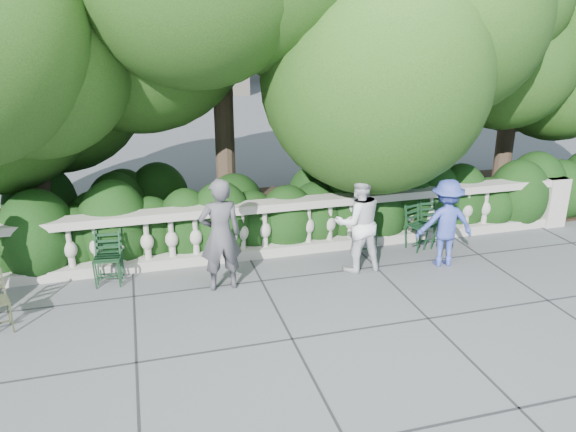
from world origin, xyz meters
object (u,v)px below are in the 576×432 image
object	(u,v)px
chair_f	(365,258)
person_older_blue	(446,223)
person_casual_man	(358,222)
chair_c	(109,288)
chair_weathered	(0,337)
chair_e	(424,251)
person_woman_grey	(220,235)
chair_b	(110,284)
chair_d	(433,249)

from	to	relation	value
chair_f	person_older_blue	distance (m)	1.52
person_casual_man	chair_f	bearing A→B (deg)	-129.95
chair_c	chair_weathered	distance (m)	1.75
chair_e	person_woman_grey	xyz separation A→B (m)	(-3.77, -0.46, 0.89)
chair_weathered	chair_e	bearing A→B (deg)	-9.95
chair_e	person_casual_man	size ratio (longest dim) A/B	0.50
chair_b	chair_weathered	size ratio (longest dim) A/B	1.00
chair_weathered	person_older_blue	distance (m)	6.95
chair_d	person_older_blue	world-z (taller)	person_older_blue
chair_f	chair_d	bearing A→B (deg)	16.48
chair_c	person_woman_grey	distance (m)	2.00
chair_c	chair_weathered	xyz separation A→B (m)	(-1.37, -1.10, 0.00)
person_woman_grey	chair_c	bearing A→B (deg)	-17.93
chair_d	chair_e	size ratio (longest dim) A/B	1.00
chair_f	person_woman_grey	distance (m)	2.79
chair_d	person_woman_grey	bearing A→B (deg)	-172.97
chair_f	person_casual_man	xyz separation A→B (m)	(-0.32, -0.38, 0.84)
chair_b	person_woman_grey	world-z (taller)	person_woman_grey
chair_c	chair_f	world-z (taller)	same
chair_f	person_woman_grey	xyz separation A→B (m)	(-2.60, -0.46, 0.89)
chair_b	chair_weathered	distance (m)	1.85
person_woman_grey	person_casual_man	xyz separation A→B (m)	(2.28, 0.07, -0.05)
person_woman_grey	chair_f	bearing A→B (deg)	-172.86
chair_f	person_older_blue	world-z (taller)	person_older_blue
chair_e	chair_weathered	world-z (taller)	same
chair_c	person_older_blue	xyz separation A→B (m)	(5.52, -0.59, 0.75)
chair_d	chair_weathered	size ratio (longest dim) A/B	1.00
chair_e	person_older_blue	distance (m)	0.95
chair_b	chair_f	bearing A→B (deg)	4.69
chair_b	chair_d	xyz separation A→B (m)	(5.69, -0.08, 0.00)
chair_d	person_older_blue	size ratio (longest dim) A/B	0.56
chair_f	person_older_blue	xyz separation A→B (m)	(1.19, -0.57, 0.75)
chair_weathered	person_casual_man	distance (m)	5.50
chair_f	person_casual_man	bearing A→B (deg)	-115.69
chair_b	chair_e	size ratio (longest dim) A/B	1.00
chair_b	person_older_blue	size ratio (longest dim) A/B	0.56
chair_d	chair_weathered	world-z (taller)	same
chair_e	chair_weathered	distance (m)	6.96
chair_b	chair_e	xyz separation A→B (m)	(5.48, -0.13, 0.00)
chair_b	chair_f	world-z (taller)	same
chair_weathered	person_woman_grey	bearing A→B (deg)	-7.50
person_casual_man	chair_e	bearing A→B (deg)	-165.56
chair_weathered	person_older_blue	bearing A→B (deg)	-14.73
chair_d	person_casual_man	distance (m)	1.95
chair_b	chair_c	bearing A→B (deg)	-92.33
chair_e	chair_weathered	size ratio (longest dim) A/B	1.00
chair_e	chair_f	world-z (taller)	same
chair_e	chair_f	bearing A→B (deg)	164.26
chair_b	chair_weathered	bearing A→B (deg)	-132.13
chair_weathered	chair_d	bearing A→B (deg)	-9.79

